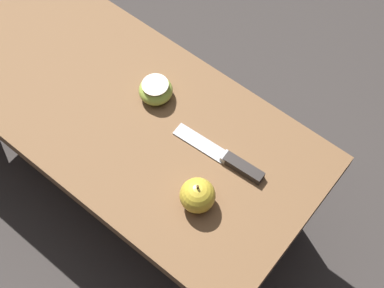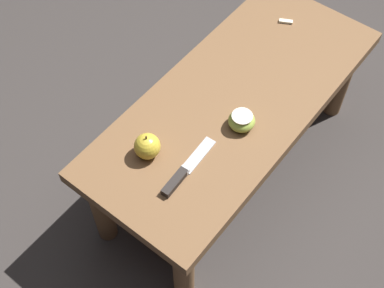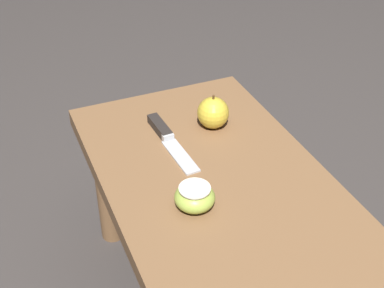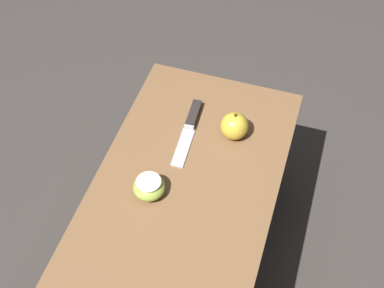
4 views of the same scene
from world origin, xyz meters
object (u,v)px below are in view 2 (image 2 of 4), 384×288
Objects in this scene: wooden_bench at (234,110)px; apple_cut at (242,121)px; knife at (182,174)px; apple_whole at (147,146)px.

apple_cut reaches higher than wooden_bench.
apple_cut is (0.23, -0.03, 0.02)m from knife.
knife is 2.87× the size of apple_cut.
apple_cut is at bearing -136.28° from wooden_bench.
apple_whole reaches higher than wooden_bench.
apple_whole is at bearing 148.32° from apple_cut.
wooden_bench is 12.47× the size of apple_whole.
apple_cut is (-0.08, -0.07, 0.09)m from wooden_bench.
knife is at bearing -171.76° from wooden_bench.
knife is 2.70× the size of apple_whole.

